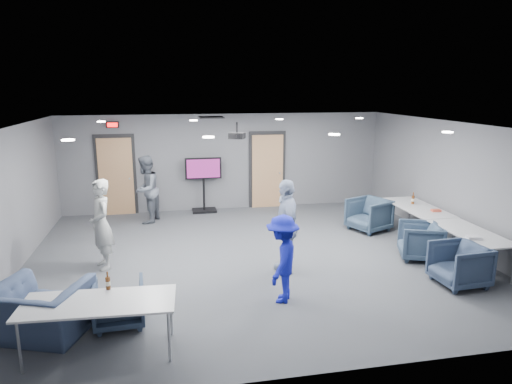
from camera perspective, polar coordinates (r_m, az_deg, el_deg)
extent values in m
plane|color=#3A3D42|center=(9.47, -0.52, -8.18)|extent=(9.00, 9.00, 0.00)
plane|color=silver|center=(8.86, -0.55, 8.32)|extent=(9.00, 9.00, 0.00)
cube|color=slate|center=(12.95, -3.81, 3.76)|extent=(9.00, 0.02, 2.70)
cube|color=slate|center=(5.37, 7.49, -9.80)|extent=(9.00, 0.02, 2.70)
cube|color=slate|center=(9.38, -28.69, -1.40)|extent=(0.02, 8.00, 2.70)
cube|color=slate|center=(10.83, 23.58, 0.86)|extent=(0.02, 8.00, 2.70)
cube|color=black|center=(12.94, -17.07, 1.99)|extent=(1.06, 0.06, 2.24)
cube|color=tan|center=(12.91, -17.08, 1.82)|extent=(0.90, 0.05, 2.10)
cylinder|color=#999CA2|center=(12.83, -15.54, 1.64)|extent=(0.04, 0.10, 0.04)
cube|color=black|center=(13.17, 1.41, 2.75)|extent=(1.06, 0.06, 2.24)
cube|color=tan|center=(13.14, 1.45, 2.59)|extent=(0.90, 0.05, 2.10)
cylinder|color=#999CA2|center=(13.18, 2.98, 2.39)|extent=(0.04, 0.10, 0.04)
cube|color=black|center=(12.73, -17.50, 8.02)|extent=(0.32, 0.06, 0.16)
cube|color=#FF0C0C|center=(12.69, -17.52, 8.01)|extent=(0.26, 0.02, 0.11)
cube|color=black|center=(11.56, -5.62, 9.28)|extent=(0.60, 0.60, 0.03)
cylinder|color=white|center=(7.06, -22.45, 6.02)|extent=(0.18, 0.18, 0.02)
cylinder|color=white|center=(10.60, -18.78, 8.32)|extent=(0.18, 0.18, 0.02)
cylinder|color=white|center=(6.95, -5.97, 6.84)|extent=(0.18, 0.18, 0.02)
cylinder|color=white|center=(10.53, -7.82, 8.86)|extent=(0.18, 0.18, 0.02)
cylinder|color=white|center=(7.40, 9.75, 7.10)|extent=(0.18, 0.18, 0.02)
cylinder|color=white|center=(10.83, 2.93, 9.07)|extent=(0.18, 0.18, 0.02)
cylinder|color=white|center=(8.33, 22.83, 6.91)|extent=(0.18, 0.18, 0.02)
cylinder|color=white|center=(11.48, 12.79, 9.00)|extent=(0.18, 0.18, 0.02)
imported|color=#A1A3A0|center=(9.17, -18.77, -3.86)|extent=(0.62, 0.74, 1.74)
imported|color=slate|center=(11.97, -13.58, 0.31)|extent=(0.91, 1.02, 1.74)
imported|color=#9FAECD|center=(8.53, 3.80, -4.29)|extent=(0.48, 1.06, 1.78)
imported|color=#191FA4|center=(7.43, 3.32, -8.34)|extent=(0.90, 1.08, 1.45)
imported|color=#314355|center=(11.41, 13.90, -2.78)|extent=(1.13, 1.12, 0.79)
imported|color=#344559|center=(9.88, 19.85, -5.78)|extent=(1.05, 1.03, 0.75)
imported|color=#334058|center=(8.86, 24.08, -8.28)|extent=(0.88, 0.86, 0.76)
imported|color=#313F55|center=(7.16, -16.74, -13.16)|extent=(0.75, 0.77, 0.66)
imported|color=#3C4A68|center=(7.21, -25.34, -13.24)|extent=(1.47, 1.39, 0.77)
cube|color=#B7BABD|center=(11.15, 19.57, -1.83)|extent=(0.81, 1.95, 0.03)
cylinder|color=#999CA2|center=(11.84, 15.89, -2.55)|extent=(0.04, 0.04, 0.70)
cylinder|color=#999CA2|center=(10.35, 20.35, -5.12)|extent=(0.04, 0.04, 0.70)
cylinder|color=#999CA2|center=(12.15, 18.64, -2.35)|extent=(0.04, 0.04, 0.70)
cylinder|color=#999CA2|center=(10.70, 23.35, -4.79)|extent=(0.04, 0.04, 0.70)
cube|color=#B7BABD|center=(9.63, 25.27, -4.61)|extent=(0.75, 1.81, 0.03)
cylinder|color=#999CA2|center=(10.22, 21.02, -5.40)|extent=(0.04, 0.04, 0.70)
cylinder|color=#999CA2|center=(8.96, 26.61, -8.50)|extent=(0.04, 0.04, 0.70)
cylinder|color=#999CA2|center=(10.54, 23.77, -5.09)|extent=(0.04, 0.04, 0.70)
cube|color=#B7BABD|center=(6.36, -19.09, -12.94)|extent=(1.98, 0.91, 0.03)
cylinder|color=#999CA2|center=(6.70, -10.58, -14.52)|extent=(0.04, 0.04, 0.70)
cylinder|color=#999CA2|center=(7.03, -25.73, -14.30)|extent=(0.04, 0.04, 0.70)
cylinder|color=#999CA2|center=(6.13, -10.82, -17.31)|extent=(0.04, 0.04, 0.70)
cylinder|color=#999CA2|center=(6.49, -27.49, -16.86)|extent=(0.04, 0.04, 0.70)
cylinder|color=#51290E|center=(6.63, -18.01, -10.79)|extent=(0.06, 0.06, 0.18)
cylinder|color=#51290E|center=(6.58, -18.09, -9.78)|extent=(0.02, 0.02, 0.08)
cylinder|color=beige|center=(6.63, -18.01, -10.79)|extent=(0.07, 0.07, 0.06)
cylinder|color=#51290E|center=(11.36, 19.02, -0.93)|extent=(0.07, 0.07, 0.20)
cylinder|color=#51290E|center=(11.32, 19.07, -0.24)|extent=(0.03, 0.03, 0.09)
cylinder|color=beige|center=(11.36, 19.02, -0.93)|extent=(0.07, 0.07, 0.07)
cube|color=#C54831|center=(10.87, 21.58, -2.16)|extent=(0.21, 0.15, 0.04)
cube|color=silver|center=(9.21, 25.57, -5.15)|extent=(0.26, 0.21, 0.05)
cube|color=black|center=(12.92, -6.47, -2.31)|extent=(0.67, 0.48, 0.06)
cylinder|color=black|center=(12.78, -6.54, 0.23)|extent=(0.06, 0.06, 1.14)
cube|color=black|center=(12.66, -6.61, 2.96)|extent=(1.00, 0.07, 0.59)
cube|color=#661653|center=(12.61, -6.59, 2.93)|extent=(0.90, 0.01, 0.51)
cylinder|color=black|center=(9.88, -2.41, 8.09)|extent=(0.04, 0.04, 0.22)
cube|color=black|center=(9.89, -2.40, 7.05)|extent=(0.40, 0.38, 0.13)
cylinder|color=black|center=(9.75, -2.26, 6.97)|extent=(0.08, 0.06, 0.08)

